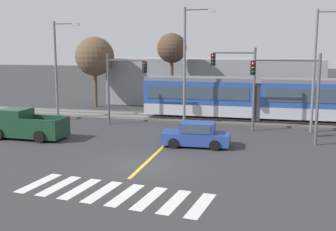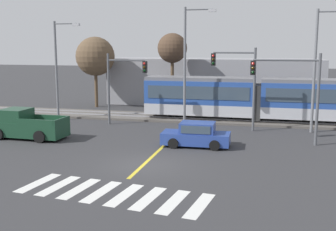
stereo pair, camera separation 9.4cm
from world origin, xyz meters
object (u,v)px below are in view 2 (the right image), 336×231
object	(u,v)px
sedan_crossing	(196,135)
traffic_light_far_left	(122,79)
light_rail_tram	(258,97)
bare_tree_far_west	(95,57)
traffic_light_mid_right	(294,84)
street_lamp_west	(59,64)
bare_tree_west	(172,49)
pickup_truck	(25,126)
street_lamp_east	(318,64)
traffic_light_far_right	(240,76)
street_lamp_centre	(188,59)

from	to	relation	value
sedan_crossing	traffic_light_far_left	world-z (taller)	traffic_light_far_left
light_rail_tram	traffic_light_far_left	bearing A→B (deg)	-160.67
sedan_crossing	bare_tree_far_west	bearing A→B (deg)	131.72
traffic_light_mid_right	street_lamp_west	world-z (taller)	street_lamp_west
light_rail_tram	bare_tree_west	size ratio (longest dim) A/B	2.51
pickup_truck	street_lamp_east	world-z (taller)	street_lamp_east
bare_tree_west	traffic_light_far_right	bearing A→B (deg)	-50.40
traffic_light_mid_right	street_lamp_east	bearing A→B (deg)	66.75
traffic_light_far_right	street_lamp_centre	distance (m)	4.29
street_lamp_centre	street_lamp_east	world-z (taller)	street_lamp_centre
pickup_truck	traffic_light_far_left	world-z (taller)	traffic_light_far_left
traffic_light_far_left	traffic_light_far_right	bearing A→B (deg)	-0.23
sedan_crossing	pickup_truck	distance (m)	11.63
traffic_light_mid_right	bare_tree_far_west	distance (m)	22.31
traffic_light_far_left	street_lamp_centre	distance (m)	5.33
traffic_light_mid_right	street_lamp_east	xyz separation A→B (m)	(1.79, 4.17, 1.11)
sedan_crossing	bare_tree_west	distance (m)	15.84
light_rail_tram	sedan_crossing	size ratio (longest dim) A/B	4.36
traffic_light_far_right	street_lamp_east	world-z (taller)	street_lamp_east
street_lamp_west	street_lamp_centre	xyz separation A→B (m)	(10.78, 0.17, 0.49)
sedan_crossing	traffic_light_far_right	bearing A→B (deg)	69.28
pickup_truck	bare_tree_west	distance (m)	16.84
light_rail_tram	street_lamp_east	bearing A→B (deg)	-37.46
bare_tree_far_west	bare_tree_west	xyz separation A→B (m)	(7.97, -0.19, 0.78)
traffic_light_far_left	street_lamp_east	distance (m)	14.52
traffic_light_mid_right	bare_tree_far_west	xyz separation A→B (m)	(-18.56, 12.32, 1.26)
pickup_truck	bare_tree_far_west	distance (m)	15.40
bare_tree_west	traffic_light_mid_right	bearing A→B (deg)	-48.88
traffic_light_far_left	bare_tree_far_west	bearing A→B (deg)	124.42
traffic_light_far_left	street_lamp_east	bearing A→B (deg)	1.81
light_rail_tram	bare_tree_west	world-z (taller)	bare_tree_west
street_lamp_west	light_rail_tram	bearing A→B (deg)	10.24
street_lamp_west	street_lamp_centre	size ratio (longest dim) A/B	0.90
street_lamp_centre	bare_tree_west	xyz separation A→B (m)	(-2.96, 7.53, 0.73)
street_lamp_east	bare_tree_far_west	xyz separation A→B (m)	(-20.35, 8.15, 0.15)
bare_tree_far_west	bare_tree_west	world-z (taller)	bare_tree_west
street_lamp_west	bare_tree_west	size ratio (longest dim) A/B	1.11
traffic_light_far_right	street_lamp_centre	world-z (taller)	street_lamp_centre
street_lamp_west	street_lamp_east	world-z (taller)	street_lamp_east
light_rail_tram	street_lamp_east	xyz separation A→B (m)	(4.13, -3.16, 2.89)
street_lamp_west	traffic_light_far_left	bearing A→B (deg)	-7.14
traffic_light_far_right	bare_tree_west	size ratio (longest dim) A/B	0.82
traffic_light_far_right	bare_tree_far_west	world-z (taller)	bare_tree_far_west
light_rail_tram	traffic_light_mid_right	size ratio (longest dim) A/B	3.22
light_rail_tram	bare_tree_far_west	size ratio (longest dim) A/B	2.62
sedan_crossing	street_lamp_centre	size ratio (longest dim) A/B	0.47
street_lamp_west	street_lamp_east	distance (m)	20.20
street_lamp_west	street_lamp_centre	bearing A→B (deg)	0.89
street_lamp_centre	street_lamp_east	distance (m)	9.43
pickup_truck	light_rail_tram	bearing A→B (deg)	33.03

